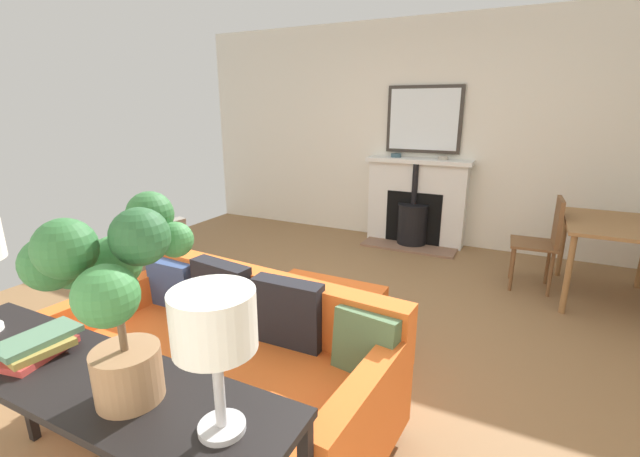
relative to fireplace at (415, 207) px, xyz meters
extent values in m
cube|color=olive|center=(2.60, -0.08, -0.48)|extent=(5.65, 6.09, 0.01)
cube|color=silver|center=(-0.22, -0.08, 0.87)|extent=(0.12, 6.09, 2.70)
cube|color=brown|center=(0.26, 0.00, -0.46)|extent=(0.34, 1.13, 0.03)
cube|color=silver|center=(-0.04, 0.00, 0.03)|extent=(0.25, 1.19, 1.02)
cube|color=black|center=(0.07, 0.00, -0.13)|extent=(0.06, 0.68, 0.64)
cylinder|color=black|center=(0.11, 0.00, -0.21)|extent=(0.36, 0.36, 0.48)
cylinder|color=black|center=(0.11, 0.00, 0.04)|extent=(0.38, 0.38, 0.02)
cylinder|color=black|center=(0.11, 0.00, 0.30)|extent=(0.07, 0.07, 0.49)
cube|color=silver|center=(-0.01, 0.00, 0.57)|extent=(0.30, 1.27, 0.05)
cube|color=#2D2823|center=(-0.14, 0.00, 1.05)|extent=(0.04, 0.90, 0.80)
cube|color=silver|center=(-0.12, 0.00, 1.05)|extent=(0.01, 0.82, 0.72)
cylinder|color=#334C56|center=(-0.04, -0.29, 0.62)|extent=(0.13, 0.13, 0.04)
torus|color=#334C56|center=(-0.04, -0.29, 0.64)|extent=(0.13, 0.13, 0.01)
cylinder|color=#9E9384|center=(-0.04, 0.28, 0.62)|extent=(0.12, 0.12, 0.04)
torus|color=#9E9384|center=(-0.04, 0.28, 0.63)|extent=(0.12, 0.12, 0.01)
cylinder|color=#B2B2B7|center=(3.95, -0.93, -0.43)|extent=(0.04, 0.04, 0.10)
cylinder|color=#B2B2B7|center=(3.24, -0.88, -0.43)|extent=(0.04, 0.04, 0.10)
cylinder|color=#B2B2B7|center=(3.35, 0.67, -0.43)|extent=(0.04, 0.04, 0.10)
cube|color=orange|center=(3.65, -0.13, -0.21)|extent=(1.03, 1.89, 0.33)
cube|color=orange|center=(3.26, -0.10, 0.12)|extent=(0.28, 1.83, 0.34)
cube|color=orange|center=(3.59, -0.98, 0.05)|extent=(0.86, 0.18, 0.19)
cube|color=orange|center=(3.72, 0.72, 0.05)|extent=(0.86, 0.18, 0.19)
cube|color=#334775|center=(3.32, -0.76, 0.10)|extent=(0.12, 0.32, 0.33)
cube|color=black|center=(3.35, -0.33, 0.13)|extent=(0.17, 0.41, 0.40)
cube|color=black|center=(3.38, 0.15, 0.13)|extent=(0.13, 0.39, 0.39)
cube|color=#4C6B47|center=(3.42, 0.61, 0.10)|extent=(0.19, 0.34, 0.33)
cylinder|color=#B2B2B7|center=(2.83, -0.34, -0.43)|extent=(0.03, 0.03, 0.09)
cylinder|color=#B2B2B7|center=(2.84, 0.31, -0.43)|extent=(0.03, 0.03, 0.09)
cylinder|color=#B2B2B7|center=(2.39, -0.34, -0.43)|extent=(0.03, 0.03, 0.09)
cylinder|color=#B2B2B7|center=(2.39, 0.31, -0.43)|extent=(0.03, 0.03, 0.09)
cube|color=orange|center=(2.61, -0.02, -0.23)|extent=(0.56, 0.82, 0.31)
cube|color=#4C3321|center=(2.53, -1.87, -0.30)|extent=(0.05, 0.05, 0.35)
cube|color=#4C3321|center=(3.04, -1.95, -0.30)|extent=(0.05, 0.05, 0.35)
cube|color=#4C3321|center=(2.61, -1.40, -0.30)|extent=(0.05, 0.05, 0.35)
cube|color=#4C3321|center=(3.11, -1.48, -0.30)|extent=(0.05, 0.05, 0.35)
cube|color=slate|center=(2.82, -1.67, -0.11)|extent=(0.68, 0.65, 0.08)
cube|color=slate|center=(2.86, -1.43, 0.12)|extent=(0.61, 0.21, 0.38)
cube|color=#4C3321|center=(2.51, -1.62, -0.02)|extent=(0.12, 0.53, 0.04)
cube|color=#4C3321|center=(3.14, -1.72, -0.02)|extent=(0.12, 0.53, 0.04)
cube|color=black|center=(4.18, -0.94, -0.11)|extent=(0.04, 0.04, 0.74)
cube|color=black|center=(4.35, -0.13, 0.28)|extent=(0.41, 1.68, 0.03)
cylinder|color=#B2B2B7|center=(4.35, 0.50, 0.30)|extent=(0.14, 0.14, 0.02)
cylinder|color=#B2B2B7|center=(4.35, 0.50, 0.44)|extent=(0.03, 0.03, 0.25)
cylinder|color=silver|center=(4.35, 0.50, 0.65)|extent=(0.23, 0.23, 0.17)
cylinder|color=#99704C|center=(4.37, 0.14, 0.38)|extent=(0.21, 0.21, 0.18)
cylinder|color=brown|center=(4.37, 0.14, 0.59)|extent=(0.02, 0.02, 0.24)
sphere|color=#2D6633|center=(4.48, 0.12, 0.84)|extent=(0.17, 0.17, 0.17)
sphere|color=#387A3D|center=(4.49, 0.27, 0.73)|extent=(0.17, 0.17, 0.17)
sphere|color=#26562D|center=(4.35, 0.26, 0.85)|extent=(0.17, 0.17, 0.17)
sphere|color=#387A3D|center=(4.22, 0.25, 0.81)|extent=(0.11, 0.11, 0.11)
sphere|color=#2D6633|center=(4.22, 0.16, 0.88)|extent=(0.15, 0.15, 0.15)
sphere|color=#387A3D|center=(4.31, 0.06, 0.73)|extent=(0.17, 0.17, 0.17)
sphere|color=#2D6633|center=(4.38, -0.04, 0.71)|extent=(0.13, 0.13, 0.13)
sphere|color=#2D6633|center=(4.47, 0.01, 0.77)|extent=(0.16, 0.16, 0.16)
cube|color=#B23833|center=(4.36, -0.38, 0.31)|extent=(0.28, 0.20, 0.03)
cube|color=olive|center=(4.36, -0.38, 0.33)|extent=(0.24, 0.23, 0.03)
cube|color=#4C7056|center=(4.35, -0.38, 0.36)|extent=(0.29, 0.17, 0.02)
cylinder|color=olive|center=(0.42, 1.61, -0.13)|extent=(0.05, 0.05, 0.69)
cylinder|color=olive|center=(1.33, 1.61, -0.13)|extent=(0.05, 0.05, 0.69)
cube|color=olive|center=(0.88, 1.95, 0.23)|extent=(1.01, 0.78, 0.03)
cylinder|color=brown|center=(0.72, 1.18, -0.26)|extent=(0.03, 0.03, 0.43)
cylinder|color=brown|center=(1.04, 1.19, -0.26)|extent=(0.03, 0.03, 0.43)
cylinder|color=brown|center=(0.71, 1.50, -0.26)|extent=(0.03, 0.03, 0.43)
cylinder|color=brown|center=(1.03, 1.51, -0.26)|extent=(0.03, 0.03, 0.43)
cube|color=brown|center=(0.88, 1.34, -0.04)|extent=(0.42, 0.42, 0.02)
cube|color=brown|center=(0.87, 1.51, 0.19)|extent=(0.36, 0.05, 0.44)
camera|label=1|loc=(5.14, 1.21, 1.21)|focal=23.64mm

